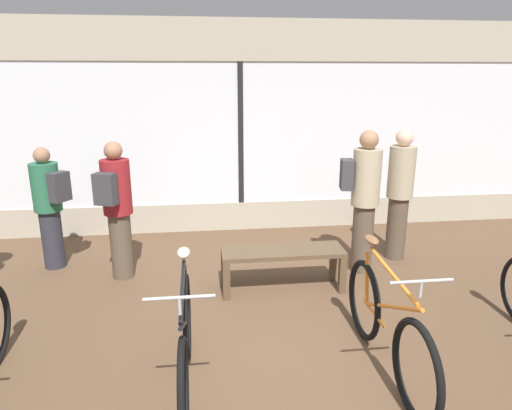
{
  "coord_description": "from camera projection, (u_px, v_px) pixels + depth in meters",
  "views": [
    {
      "loc": [
        -0.63,
        -3.57,
        2.42
      ],
      "look_at": [
        0.0,
        1.49,
        0.95
      ],
      "focal_mm": 32.0,
      "sensor_mm": 36.0,
      "label": 1
    }
  ],
  "objects": [
    {
      "name": "ground_plane",
      "position": [
        276.0,
        350.0,
        4.15
      ],
      "size": [
        24.0,
        24.0,
        0.0
      ],
      "primitive_type": "plane",
      "color": "brown"
    },
    {
      "name": "shop_back_wall",
      "position": [
        240.0,
        127.0,
        6.96
      ],
      "size": [
        12.0,
        0.08,
        3.2
      ],
      "color": "#B2A893",
      "rests_on": "ground_plane"
    },
    {
      "name": "bicycle_left",
      "position": [
        185.0,
        344.0,
        3.53
      ],
      "size": [
        0.46,
        1.75,
        1.05
      ],
      "color": "black",
      "rests_on": "ground_plane"
    },
    {
      "name": "bicycle_right",
      "position": [
        386.0,
        326.0,
        3.78
      ],
      "size": [
        0.46,
        1.82,
        1.06
      ],
      "color": "black",
      "rests_on": "ground_plane"
    },
    {
      "name": "display_bench",
      "position": [
        283.0,
        257.0,
        5.23
      ],
      "size": [
        1.4,
        0.44,
        0.49
      ],
      "color": "brown",
      "rests_on": "ground_plane"
    },
    {
      "name": "customer_near_rack",
      "position": [
        117.0,
        207.0,
        5.4
      ],
      "size": [
        0.44,
        0.55,
        1.68
      ],
      "color": "brown",
      "rests_on": "ground_plane"
    },
    {
      "name": "customer_by_window",
      "position": [
        400.0,
        192.0,
        6.0
      ],
      "size": [
        0.46,
        0.46,
        1.75
      ],
      "color": "brown",
      "rests_on": "ground_plane"
    },
    {
      "name": "customer_mid_floor",
      "position": [
        49.0,
        205.0,
        5.72
      ],
      "size": [
        0.56,
        0.5,
        1.56
      ],
      "color": "#2D2D38",
      "rests_on": "ground_plane"
    },
    {
      "name": "customer_near_bench",
      "position": [
        364.0,
        197.0,
        5.57
      ],
      "size": [
        0.52,
        0.4,
        1.79
      ],
      "color": "brown",
      "rests_on": "ground_plane"
    }
  ]
}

